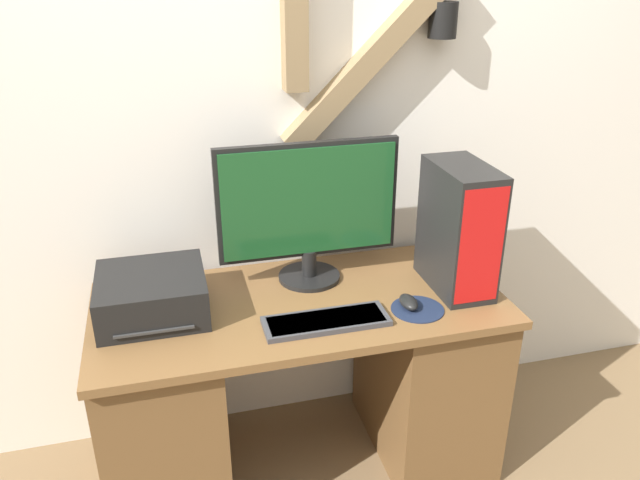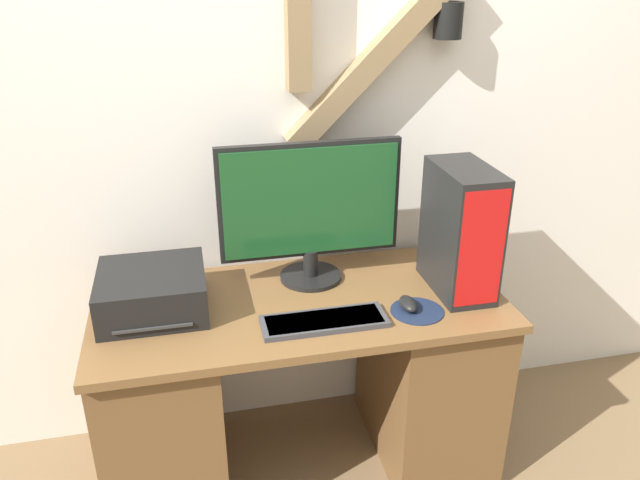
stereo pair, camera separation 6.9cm
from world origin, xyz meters
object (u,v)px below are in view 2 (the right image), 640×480
at_px(keyboard, 324,321).
at_px(printer, 153,292).
at_px(mouse, 408,304).
at_px(computer_tower, 461,230).
at_px(monitor, 310,207).

height_order(keyboard, printer, printer).
distance_m(mouse, printer, 0.85).
xyz_separation_m(mouse, printer, (-0.83, 0.19, 0.05)).
bearing_deg(computer_tower, keyboard, -165.88).
distance_m(monitor, keyboard, 0.42).
bearing_deg(computer_tower, printer, 175.59).
bearing_deg(computer_tower, mouse, -154.34).
bearing_deg(computer_tower, monitor, 158.71).
bearing_deg(mouse, computer_tower, 25.66).
bearing_deg(printer, computer_tower, -4.41).
distance_m(keyboard, printer, 0.58).
xyz_separation_m(keyboard, computer_tower, (0.51, 0.13, 0.21)).
distance_m(monitor, printer, 0.61).
distance_m(mouse, computer_tower, 0.31).
height_order(mouse, computer_tower, computer_tower).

